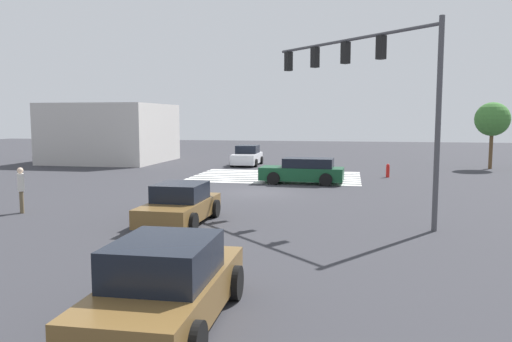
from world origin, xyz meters
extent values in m
plane|color=#333338|center=(0.00, 0.00, 0.00)|extent=(112.37, 112.37, 0.00)
cube|color=silver|center=(0.00, -10.20, 0.00)|extent=(10.61, 0.60, 0.01)
cube|color=silver|center=(0.00, -9.25, 0.00)|extent=(10.61, 0.60, 0.01)
cube|color=silver|center=(0.00, -8.30, 0.00)|extent=(10.61, 0.60, 0.01)
cube|color=silver|center=(0.00, -7.35, 0.00)|extent=(10.61, 0.60, 0.01)
cube|color=silver|center=(0.00, -6.40, 0.00)|extent=(10.61, 0.60, 0.01)
cube|color=silver|center=(0.00, -5.45, 0.00)|extent=(10.61, 0.60, 0.01)
cube|color=silver|center=(0.00, -4.50, 0.00)|extent=(10.61, 0.60, 0.01)
cube|color=silver|center=(0.00, -3.55, 0.00)|extent=(10.61, 0.60, 0.01)
cylinder|color=#47474C|center=(-7.44, 7.44, 3.49)|extent=(0.18, 0.18, 6.98)
cylinder|color=#47474C|center=(-4.49, 4.49, 6.73)|extent=(5.98, 5.98, 0.12)
cube|color=black|center=(-5.67, 5.67, 6.26)|extent=(0.40, 0.40, 0.84)
sphere|color=red|center=(-5.56, 5.56, 6.26)|extent=(0.16, 0.16, 0.16)
cube|color=black|center=(-4.40, 4.40, 6.26)|extent=(0.40, 0.40, 0.84)
sphere|color=gold|center=(-4.28, 4.28, 6.26)|extent=(0.16, 0.16, 0.16)
cube|color=black|center=(-3.12, 3.12, 6.26)|extent=(0.40, 0.40, 0.84)
sphere|color=green|center=(-3.00, 3.00, 6.26)|extent=(0.16, 0.16, 0.16)
cube|color=black|center=(-1.84, 1.84, 6.26)|extent=(0.40, 0.40, 0.84)
sphere|color=red|center=(-1.73, 1.73, 6.26)|extent=(0.16, 0.16, 0.16)
cube|color=silver|center=(3.38, -13.97, 0.56)|extent=(1.89, 4.27, 0.77)
cube|color=black|center=(3.38, -14.20, 1.26)|extent=(1.67, 2.01, 0.63)
cylinder|color=black|center=(2.43, -12.67, 0.31)|extent=(0.23, 0.63, 0.62)
cylinder|color=black|center=(4.29, -12.64, 0.31)|extent=(0.23, 0.63, 0.62)
cylinder|color=black|center=(2.47, -15.30, 0.31)|extent=(0.23, 0.63, 0.62)
cylinder|color=black|center=(4.33, -15.27, 0.31)|extent=(0.23, 0.63, 0.62)
cube|color=#144728|center=(-1.94, -3.76, 0.56)|extent=(4.79, 1.90, 0.73)
cube|color=black|center=(-2.31, -3.75, 1.19)|extent=(2.85, 1.65, 0.53)
cylinder|color=black|center=(-0.44, -2.96, 0.36)|extent=(0.73, 0.25, 0.72)
cylinder|color=black|center=(-0.51, -4.70, 0.36)|extent=(0.73, 0.25, 0.72)
cylinder|color=black|center=(-3.36, -2.83, 0.36)|extent=(0.73, 0.25, 0.72)
cylinder|color=black|center=(-3.43, -4.57, 0.36)|extent=(0.73, 0.25, 0.72)
cube|color=brown|center=(1.26, 7.87, 0.50)|extent=(1.88, 4.26, 0.63)
cube|color=black|center=(1.26, 7.77, 1.12)|extent=(1.66, 1.88, 0.61)
cylinder|color=black|center=(0.35, 9.20, 0.33)|extent=(0.23, 0.67, 0.67)
cylinder|color=black|center=(2.21, 9.17, 0.33)|extent=(0.23, 0.67, 0.67)
cylinder|color=black|center=(0.31, 6.58, 0.33)|extent=(0.23, 0.67, 0.67)
cylinder|color=black|center=(2.17, 6.55, 0.33)|extent=(0.23, 0.67, 0.67)
cube|color=brown|center=(-1.46, 16.23, 0.54)|extent=(1.93, 4.62, 0.69)
cube|color=black|center=(-1.46, 16.35, 1.24)|extent=(1.71, 2.10, 0.70)
cylinder|color=black|center=(-0.48, 14.83, 0.36)|extent=(0.23, 0.72, 0.71)
cylinder|color=black|center=(-2.39, 14.80, 0.36)|extent=(0.23, 0.72, 0.71)
cylinder|color=black|center=(-0.52, 17.67, 0.36)|extent=(0.23, 0.72, 0.71)
cube|color=#BCB7B2|center=(15.43, -15.05, 2.45)|extent=(9.00, 9.00, 4.90)
cylinder|color=brown|center=(8.09, 7.13, 0.44)|extent=(0.14, 0.14, 0.88)
cylinder|color=brown|center=(7.98, 7.25, 0.44)|extent=(0.14, 0.14, 0.88)
cube|color=beige|center=(8.04, 7.19, 1.22)|extent=(0.40, 0.41, 0.69)
sphere|color=beige|center=(8.04, 7.19, 1.69)|extent=(0.24, 0.24, 0.24)
cylinder|color=brown|center=(-14.80, -14.68, 1.30)|extent=(0.26, 0.26, 2.60)
sphere|color=#3D7533|center=(-14.80, -14.68, 3.65)|extent=(2.47, 2.47, 2.47)
cylinder|color=red|center=(-6.99, -7.76, 0.35)|extent=(0.22, 0.22, 0.70)
sphere|color=red|center=(-6.99, -7.76, 0.76)|extent=(0.20, 0.20, 0.20)
camera|label=1|loc=(-4.67, 24.51, 3.74)|focal=35.00mm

